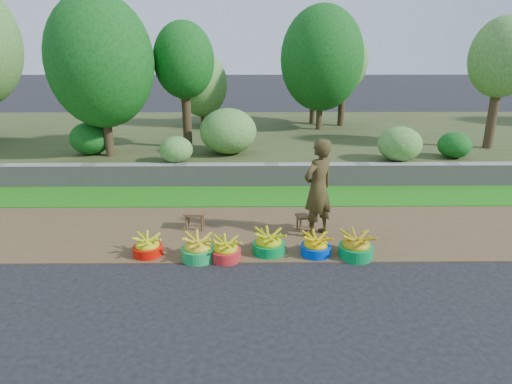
{
  "coord_description": "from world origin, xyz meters",
  "views": [
    {
      "loc": [
        -0.48,
        -6.0,
        3.14
      ],
      "look_at": [
        -0.4,
        1.3,
        0.75
      ],
      "focal_mm": 30.0,
      "sensor_mm": 36.0,
      "label": 1
    }
  ],
  "objects_px": {
    "basin_c": "(226,250)",
    "basin_f": "(356,247)",
    "basin_b": "(198,249)",
    "basin_e": "(316,246)",
    "basin_d": "(269,244)",
    "stool_left": "(195,215)",
    "stool_right": "(306,218)",
    "basin_a": "(148,247)",
    "vendor_woman": "(318,188)"
  },
  "relations": [
    {
      "from": "stool_left",
      "to": "stool_right",
      "type": "xyz_separation_m",
      "value": [
        2.04,
        -0.08,
        -0.03
      ]
    },
    {
      "from": "basin_e",
      "to": "basin_f",
      "type": "height_order",
      "value": "basin_f"
    },
    {
      "from": "basin_c",
      "to": "stool_right",
      "type": "height_order",
      "value": "basin_c"
    },
    {
      "from": "basin_a",
      "to": "basin_c",
      "type": "bearing_deg",
      "value": -6.46
    },
    {
      "from": "basin_b",
      "to": "stool_right",
      "type": "xyz_separation_m",
      "value": [
        1.84,
        1.11,
        0.07
      ]
    },
    {
      "from": "basin_b",
      "to": "basin_e",
      "type": "xyz_separation_m",
      "value": [
        1.89,
        0.11,
        -0.02
      ]
    },
    {
      "from": "vendor_woman",
      "to": "basin_e",
      "type": "bearing_deg",
      "value": 43.67
    },
    {
      "from": "basin_f",
      "to": "vendor_woman",
      "type": "xyz_separation_m",
      "value": [
        -0.51,
        0.85,
        0.71
      ]
    },
    {
      "from": "basin_b",
      "to": "basin_c",
      "type": "xyz_separation_m",
      "value": [
        0.44,
        -0.02,
        -0.02
      ]
    },
    {
      "from": "basin_f",
      "to": "stool_left",
      "type": "bearing_deg",
      "value": 156.97
    },
    {
      "from": "stool_right",
      "to": "basin_b",
      "type": "bearing_deg",
      "value": -148.81
    },
    {
      "from": "basin_c",
      "to": "basin_d",
      "type": "relative_size",
      "value": 0.91
    },
    {
      "from": "basin_a",
      "to": "basin_f",
      "type": "bearing_deg",
      "value": -1.41
    },
    {
      "from": "basin_b",
      "to": "basin_f",
      "type": "relative_size",
      "value": 0.98
    },
    {
      "from": "basin_a",
      "to": "stool_left",
      "type": "height_order",
      "value": "basin_a"
    },
    {
      "from": "basin_e",
      "to": "basin_b",
      "type": "bearing_deg",
      "value": -176.81
    },
    {
      "from": "basin_a",
      "to": "basin_b",
      "type": "distance_m",
      "value": 0.83
    },
    {
      "from": "basin_e",
      "to": "vendor_woman",
      "type": "bearing_deg",
      "value": 81.2
    },
    {
      "from": "basin_c",
      "to": "stool_left",
      "type": "xyz_separation_m",
      "value": [
        -0.64,
        1.22,
        0.12
      ]
    },
    {
      "from": "stool_right",
      "to": "basin_e",
      "type": "bearing_deg",
      "value": -87.4
    },
    {
      "from": "basin_a",
      "to": "stool_right",
      "type": "relative_size",
      "value": 1.26
    },
    {
      "from": "basin_d",
      "to": "basin_a",
      "type": "bearing_deg",
      "value": -178.21
    },
    {
      "from": "basin_b",
      "to": "basin_c",
      "type": "relative_size",
      "value": 1.12
    },
    {
      "from": "stool_left",
      "to": "vendor_woman",
      "type": "height_order",
      "value": "vendor_woman"
    },
    {
      "from": "basin_a",
      "to": "basin_c",
      "type": "height_order",
      "value": "basin_c"
    },
    {
      "from": "basin_b",
      "to": "vendor_woman",
      "type": "xyz_separation_m",
      "value": [
        2.01,
        0.89,
        0.71
      ]
    },
    {
      "from": "basin_d",
      "to": "stool_right",
      "type": "relative_size",
      "value": 1.4
    },
    {
      "from": "stool_left",
      "to": "basin_b",
      "type": "bearing_deg",
      "value": -80.68
    },
    {
      "from": "stool_left",
      "to": "basin_a",
      "type": "bearing_deg",
      "value": -120.45
    },
    {
      "from": "vendor_woman",
      "to": "basin_b",
      "type": "bearing_deg",
      "value": -13.7
    },
    {
      "from": "basin_a",
      "to": "vendor_woman",
      "type": "xyz_separation_m",
      "value": [
        2.83,
        0.77,
        0.73
      ]
    },
    {
      "from": "basin_d",
      "to": "vendor_woman",
      "type": "bearing_deg",
      "value": 38.74
    },
    {
      "from": "basin_b",
      "to": "basin_c",
      "type": "bearing_deg",
      "value": -2.95
    },
    {
      "from": "basin_f",
      "to": "basin_b",
      "type": "bearing_deg",
      "value": -179.13
    },
    {
      "from": "basin_a",
      "to": "stool_left",
      "type": "xyz_separation_m",
      "value": [
        0.63,
        1.07,
        0.12
      ]
    },
    {
      "from": "basin_e",
      "to": "stool_left",
      "type": "distance_m",
      "value": 2.35
    },
    {
      "from": "basin_d",
      "to": "basin_f",
      "type": "xyz_separation_m",
      "value": [
        1.39,
        -0.14,
        0.01
      ]
    },
    {
      "from": "basin_b",
      "to": "basin_d",
      "type": "bearing_deg",
      "value": 9.15
    },
    {
      "from": "basin_d",
      "to": "vendor_woman",
      "type": "xyz_separation_m",
      "value": [
        0.88,
        0.7,
        0.72
      ]
    },
    {
      "from": "basin_a",
      "to": "basin_b",
      "type": "height_order",
      "value": "basin_b"
    },
    {
      "from": "basin_e",
      "to": "stool_right",
      "type": "xyz_separation_m",
      "value": [
        -0.05,
        1.01,
        0.09
      ]
    },
    {
      "from": "stool_right",
      "to": "stool_left",
      "type": "bearing_deg",
      "value": 177.81
    },
    {
      "from": "basin_d",
      "to": "stool_left",
      "type": "relative_size",
      "value": 1.38
    },
    {
      "from": "basin_b",
      "to": "basin_e",
      "type": "distance_m",
      "value": 1.89
    },
    {
      "from": "basin_f",
      "to": "stool_right",
      "type": "distance_m",
      "value": 1.27
    },
    {
      "from": "basin_a",
      "to": "stool_right",
      "type": "height_order",
      "value": "basin_a"
    },
    {
      "from": "basin_b",
      "to": "stool_right",
      "type": "distance_m",
      "value": 2.15
    },
    {
      "from": "basin_c",
      "to": "basin_e",
      "type": "xyz_separation_m",
      "value": [
        1.45,
        0.13,
        0.0
      ]
    },
    {
      "from": "basin_c",
      "to": "basin_f",
      "type": "relative_size",
      "value": 0.87
    },
    {
      "from": "basin_d",
      "to": "stool_left",
      "type": "bearing_deg",
      "value": 142.68
    }
  ]
}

